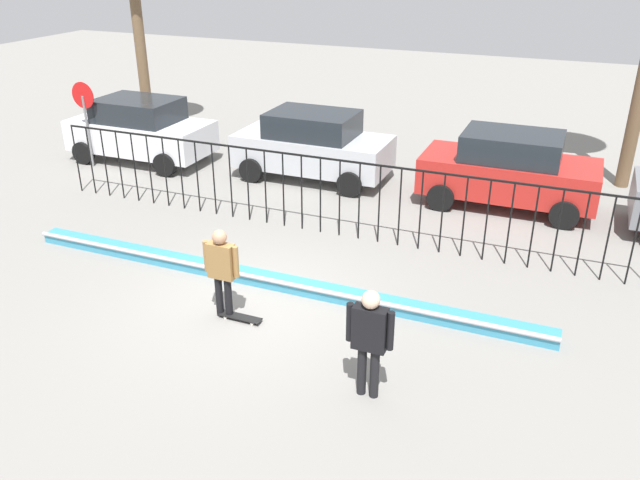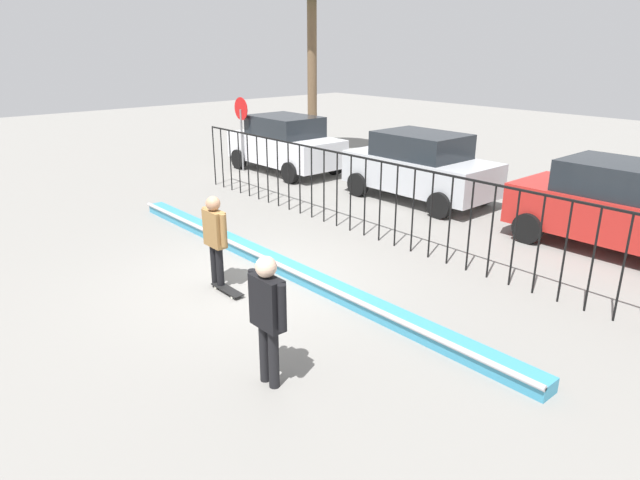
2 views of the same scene
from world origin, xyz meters
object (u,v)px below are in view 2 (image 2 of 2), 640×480
parked_car_white (285,144)px  parked_car_red (619,207)px  skateboard (227,289)px  camera_operator (268,310)px  skateboarder (215,234)px  stop_sign (241,124)px  parked_car_silver (420,166)px

parked_car_white → parked_car_red: bearing=1.7°
skateboard → parked_car_red: size_ratio=0.19×
skateboard → camera_operator: (2.77, -1.10, 1.01)m
skateboarder → stop_sign: stop_sign is taller
parked_car_white → parked_car_red: size_ratio=1.00×
camera_operator → parked_car_red: (0.82, 8.50, -0.10)m
parked_car_white → parked_car_silver: same height
skateboard → camera_operator: camera_operator is taller
skateboarder → parked_car_white: bearing=155.2°
skateboard → parked_car_silver: (-1.76, 7.43, 0.91)m
parked_car_silver → parked_car_red: size_ratio=1.00×
skateboarder → stop_sign: size_ratio=0.68×
parked_car_red → stop_sign: size_ratio=1.72×
parked_car_red → stop_sign: (-11.86, -1.52, 0.64)m
skateboard → stop_sign: 10.26m
parked_car_white → stop_sign: 1.62m
skateboarder → parked_car_silver: parked_car_silver is taller
skateboard → skateboarder: bearing=159.7°
parked_car_white → parked_car_silver: size_ratio=1.00×
skateboarder → parked_car_silver: (-1.43, 7.42, -0.05)m
camera_operator → parked_car_white: parked_car_white is taller
parked_car_white → parked_car_red: (10.78, 0.50, 0.00)m
skateboard → parked_car_red: bearing=46.3°
parked_car_white → camera_operator: bearing=-39.7°
camera_operator → skateboarder: bearing=17.7°
skateboard → parked_car_red: 8.28m
skateboard → parked_car_white: size_ratio=0.19×
skateboarder → parked_car_red: (3.92, 7.39, -0.05)m
parked_car_red → stop_sign: bearing=-172.6°
skateboarder → parked_car_red: size_ratio=0.40×
camera_operator → parked_car_silver: parked_car_silver is taller
skateboard → parked_car_silver: 7.69m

